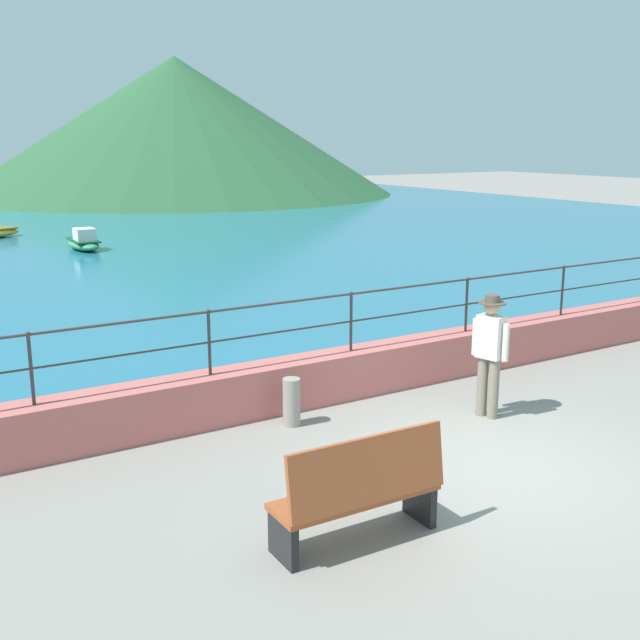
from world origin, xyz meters
name	(u,v)px	position (x,y,z in m)	size (l,w,h in m)	color
ground_plane	(501,469)	(0.00, 0.00, 0.00)	(120.00, 120.00, 0.00)	gray
promenade_wall	(351,372)	(0.00, 3.20, 0.35)	(20.00, 0.56, 0.70)	#BC605B
railing	(351,309)	(0.00, 3.20, 1.34)	(18.44, 0.04, 0.90)	#383330
lake_water	(33,236)	(0.00, 25.84, 0.03)	(64.00, 44.32, 0.06)	#236B89
hill_main	(177,126)	(13.65, 44.72, 4.57)	(29.43, 29.43, 9.13)	#285633
bench_main	(361,490)	(-2.40, -0.54, 0.56)	(1.71, 0.59, 1.13)	#9E4C28
person_walking	(490,350)	(1.10, 1.40, 0.98)	(0.38, 0.55, 1.75)	slate
bollard	(292,402)	(-1.41, 2.54, 0.33)	(0.24, 0.24, 0.67)	gray
boat_2	(84,242)	(0.64, 20.65, 0.33)	(0.96, 2.32, 0.76)	#338C59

